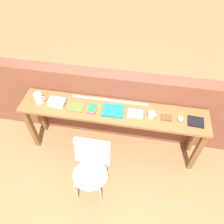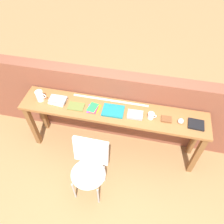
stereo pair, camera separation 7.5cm
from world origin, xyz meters
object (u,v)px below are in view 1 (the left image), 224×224
(book_open_centre, at_px, (113,111))
(book_repair_rightmost, at_px, (196,122))
(pitcher_white, at_px, (39,98))
(chair_white_moulded, at_px, (91,167))
(pamphlet_pile_colourful, at_px, (93,109))
(leather_journal_brown, at_px, (166,117))
(sports_ball_small, at_px, (181,119))
(book_stack_leftmost, at_px, (57,102))
(magazine_cycling, at_px, (76,107))
(mug, at_px, (151,115))

(book_open_centre, bearing_deg, book_repair_rightmost, -1.76)
(pitcher_white, bearing_deg, chair_white_moulded, -37.69)
(chair_white_moulded, xyz_separation_m, pamphlet_pile_colourful, (-0.10, 0.64, 0.36))
(chair_white_moulded, relative_size, pamphlet_pile_colourful, 4.52)
(book_repair_rightmost, bearing_deg, pamphlet_pile_colourful, -177.04)
(pitcher_white, relative_size, pamphlet_pile_colourful, 0.93)
(book_repair_rightmost, bearing_deg, leather_journal_brown, -178.34)
(pamphlet_pile_colourful, bearing_deg, book_open_centre, 1.46)
(leather_journal_brown, distance_m, book_repair_rightmost, 0.36)
(pitcher_white, xyz_separation_m, book_open_centre, (1.01, 0.00, -0.07))
(sports_ball_small, bearing_deg, pamphlet_pile_colourful, 179.65)
(book_stack_leftmost, distance_m, book_open_centre, 0.77)
(chair_white_moulded, distance_m, book_stack_leftmost, 0.97)
(book_stack_leftmost, xyz_separation_m, pamphlet_pile_colourful, (0.50, -0.02, -0.02))
(book_open_centre, bearing_deg, magazine_cycling, -178.85)
(magazine_cycling, distance_m, pamphlet_pile_colourful, 0.23)
(chair_white_moulded, bearing_deg, leather_journal_brown, 37.38)
(chair_white_moulded, relative_size, book_open_centre, 3.18)
(book_repair_rightmost, bearing_deg, magazine_cycling, -176.49)
(book_open_centre, relative_size, sports_ball_small, 4.00)
(book_stack_leftmost, bearing_deg, book_repair_rightmost, -0.75)
(magazine_cycling, distance_m, leather_journal_brown, 1.18)
(pitcher_white, xyz_separation_m, sports_ball_small, (1.87, -0.01, -0.04))
(mug, distance_m, sports_ball_small, 0.37)
(mug, bearing_deg, sports_ball_small, -0.23)
(mug, relative_size, leather_journal_brown, 0.85)
(chair_white_moulded, height_order, mug, mug)
(pitcher_white, height_order, leather_journal_brown, pitcher_white)
(leather_journal_brown, bearing_deg, pamphlet_pile_colourful, 179.10)
(magazine_cycling, distance_m, book_open_centre, 0.50)
(book_stack_leftmost, relative_size, sports_ball_small, 3.38)
(book_open_centre, relative_size, leather_journal_brown, 2.16)
(pamphlet_pile_colourful, bearing_deg, book_repair_rightmost, -0.09)
(pitcher_white, relative_size, leather_journal_brown, 1.41)
(book_open_centre, bearing_deg, book_stack_leftmost, 177.60)
(book_stack_leftmost, bearing_deg, pitcher_white, -176.30)
(leather_journal_brown, bearing_deg, pitcher_white, 178.71)
(chair_white_moulded, bearing_deg, book_stack_leftmost, 132.09)
(book_stack_leftmost, distance_m, sports_ball_small, 1.63)
(chair_white_moulded, relative_size, pitcher_white, 4.85)
(chair_white_moulded, bearing_deg, book_repair_rightmost, 27.83)
(pamphlet_pile_colourful, xyz_separation_m, book_open_centre, (0.27, 0.01, 0.01))
(magazine_cycling, height_order, book_open_centre, book_open_centre)
(chair_white_moulded, height_order, magazine_cycling, magazine_cycling)
(chair_white_moulded, relative_size, sports_ball_small, 12.70)
(chair_white_moulded, distance_m, magazine_cycling, 0.80)
(magazine_cycling, relative_size, book_open_centre, 0.76)
(magazine_cycling, height_order, book_repair_rightmost, book_repair_rightmost)
(book_open_centre, bearing_deg, leather_journal_brown, -1.27)
(magazine_cycling, bearing_deg, pamphlet_pile_colourful, 2.45)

